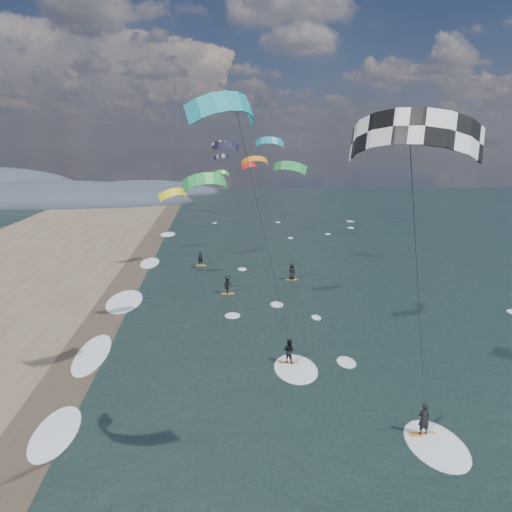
{
  "coord_description": "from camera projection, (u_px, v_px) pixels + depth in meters",
  "views": [
    {
      "loc": [
        -3.37,
        -15.8,
        13.38
      ],
      "look_at": [
        -1.0,
        12.0,
        7.0
      ],
      "focal_mm": 35.0,
      "sensor_mm": 36.0,
      "label": 1
    }
  ],
  "objects": [
    {
      "name": "ground",
      "position": [
        310.0,
        509.0,
        18.61
      ],
      "size": [
        260.0,
        260.0,
        0.0
      ],
      "primitive_type": "plane",
      "color": "black",
      "rests_on": "ground"
    },
    {
      "name": "wet_sand_strip",
      "position": [
        59.0,
        392.0,
        27.32
      ],
      "size": [
        3.0,
        240.0,
        0.0
      ],
      "primitive_type": "cube",
      "color": "#382D23",
      "rests_on": "ground"
    },
    {
      "name": "coastal_hills",
      "position": [
        40.0,
        199.0,
        119.66
      ],
      "size": [
        80.0,
        41.0,
        15.0
      ],
      "color": "#3D4756",
      "rests_on": "ground"
    },
    {
      "name": "kitesurfer_near_a",
      "position": [
        416.0,
        222.0,
        15.93
      ],
      "size": [
        7.7,
        9.0,
        14.85
      ],
      "color": "orange",
      "rests_on": "ground"
    },
    {
      "name": "kitesurfer_near_b",
      "position": [
        258.0,
        208.0,
        24.38
      ],
      "size": [
        6.92,
        8.89,
        15.99
      ],
      "color": "orange",
      "rests_on": "ground"
    },
    {
      "name": "far_kitesurfers",
      "position": [
        243.0,
        276.0,
        47.96
      ],
      "size": [
        10.28,
        11.65,
        1.71
      ],
      "color": "orange",
      "rests_on": "ground"
    },
    {
      "name": "bg_kite_field",
      "position": [
        235.0,
        160.0,
        68.61
      ],
      "size": [
        14.19,
        71.45,
        7.05
      ],
      "color": "green",
      "rests_on": "ground"
    },
    {
      "name": "shoreline_surf",
      "position": [
        101.0,
        355.0,
        32.04
      ],
      "size": [
        2.4,
        79.4,
        0.11
      ],
      "color": "white",
      "rests_on": "ground"
    }
  ]
}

